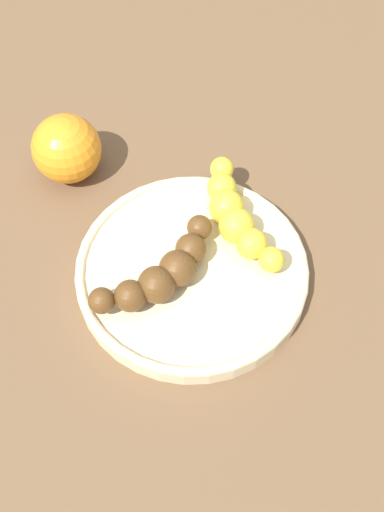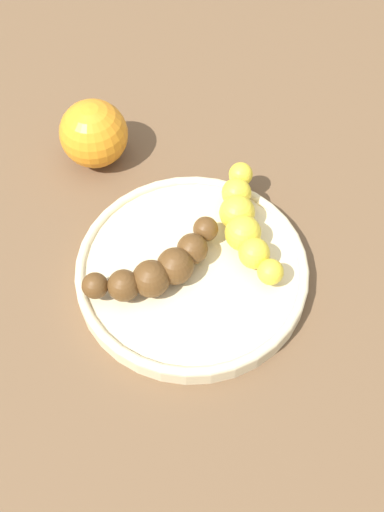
# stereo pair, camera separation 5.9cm
# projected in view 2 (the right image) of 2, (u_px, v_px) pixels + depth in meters

# --- Properties ---
(ground_plane) EXTENTS (2.40, 2.40, 0.00)m
(ground_plane) POSITION_uv_depth(u_px,v_px,m) (192.00, 277.00, 0.62)
(ground_plane) COLOR brown
(fruit_bowl) EXTENTS (0.23, 0.23, 0.02)m
(fruit_bowl) POSITION_uv_depth(u_px,v_px,m) (192.00, 270.00, 0.61)
(fruit_bowl) COLOR beige
(fruit_bowl) RESTS_ON ground_plane
(banana_overripe) EXTENTS (0.13, 0.10, 0.04)m
(banana_overripe) POSITION_uv_depth(u_px,v_px,m) (160.00, 268.00, 0.58)
(banana_overripe) COLOR #593819
(banana_overripe) RESTS_ON fruit_bowl
(banana_yellow) EXTENTS (0.06, 0.15, 0.04)m
(banana_yellow) POSITION_uv_depth(u_px,v_px,m) (244.00, 222.00, 0.61)
(banana_yellow) COLOR yellow
(banana_yellow) RESTS_ON fruit_bowl
(orange_fruit) EXTENTS (0.08, 0.08, 0.08)m
(orange_fruit) POSITION_uv_depth(u_px,v_px,m) (94.00, 134.00, 0.68)
(orange_fruit) COLOR orange
(orange_fruit) RESTS_ON ground_plane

